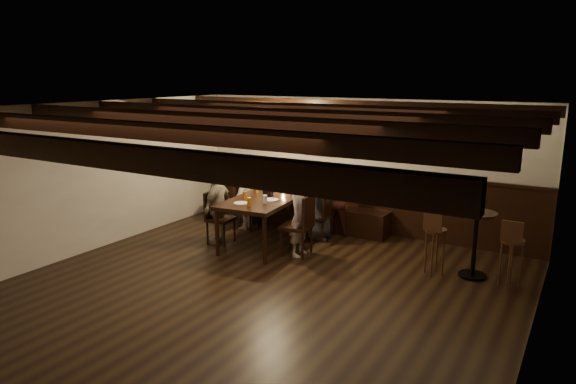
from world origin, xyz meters
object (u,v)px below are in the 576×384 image
Objects in this scene: chair_right_near at (318,224)px; chair_right_far at (298,237)px; chair_left_far at (220,227)px; person_left_near at (244,193)px; person_right_far at (299,217)px; bar_stool_left at (435,251)px; dining_table at (269,199)px; chair_left_near at (246,215)px; person_right_near at (320,202)px; person_bench_left at (249,188)px; person_left_far at (218,206)px; person_bench_right at (337,200)px; person_bench_centre at (294,194)px; bar_stool_right at (511,262)px; high_top_table at (476,235)px.

chair_right_near is 0.90× the size of chair_right_far.
chair_left_far is 0.66× the size of person_left_near.
bar_stool_left is at bearing -88.61° from person_right_far.
person_left_near is (-0.79, 0.36, -0.06)m from dining_table.
person_right_near is at bearing 90.00° from chair_left_near.
chair_left_near is at bearing 111.97° from person_bench_left.
person_left_far is 0.96× the size of person_right_near.
person_bench_right is 2.34m from bar_stool_left.
person_bench_left is at bearing -173.66° from person_left_far.
person_bench_left is (-0.33, 1.32, 0.39)m from chair_left_far.
person_left_far is (-0.03, -0.00, 0.37)m from chair_left_far.
person_bench_left is (-1.66, 0.27, 0.39)m from chair_right_near.
chair_left_far is at bearing -0.02° from chair_left_near.
bar_stool_left is (2.09, 0.28, 0.06)m from chair_right_far.
chair_right_near is 0.71× the size of person_right_far.
person_bench_centre is at bearing 129.87° from chair_left_near.
chair_right_near is at bearing 2.00° from person_right_far.
chair_right_near is 0.71× the size of person_bench_right.
chair_right_far is at bearing 115.66° from person_bench_centre.
person_bench_centre is 0.99× the size of person_bench_right.
person_bench_left reaches higher than person_bench_centre.
person_left_far is at bearing -170.83° from bar_stool_right.
chair_left_near is 0.66× the size of person_bench_left.
chair_right_near is (1.43, 0.16, 0.00)m from chair_left_near.
bar_stool_right is at bearing 89.87° from chair_left_far.
person_bench_centre is at bearing 154.40° from chair_left_far.
chair_right_far is 1.02× the size of bar_stool_left.
person_bench_right is at bearing 170.54° from person_bench_centre.
person_right_far is 3.09m from bar_stool_right.
person_bench_centre reaches higher than high_top_table.
dining_table is 0.97m from chair_left_far.
person_left_far is at bearing -0.00° from person_left_near.
bar_stool_left is 1.00× the size of bar_stool_right.
person_bench_left is 1.38× the size of bar_stool_right.
dining_table is 2.52× the size of chair_left_far.
person_right_far is at bearing 58.50° from chair_left_near.
person_bench_centre is at bearing -170.54° from person_bench_left.
person_right_near is (-0.10, -0.46, 0.04)m from person_bench_right.
bar_stool_right reaches higher than chair_left_near.
chair_right_near is 0.60m from person_bench_right.
person_bench_left is at bearing 173.24° from bar_stool_right.
chair_right_far is 0.97m from person_right_near.
person_right_near is 1.41× the size of high_top_table.
chair_left_far is 1.70m from person_bench_centre.
bar_stool_right is at bearing -106.32° from chair_right_near.
person_right_near is at bearing 141.34° from person_bench_centre.
chair_right_far is 0.74× the size of person_bench_left.
person_right_near is (0.81, -0.51, 0.05)m from person_bench_centre.
person_right_near is at bearing -1.86° from chair_right_far.
person_bench_left reaches higher than person_right_far.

